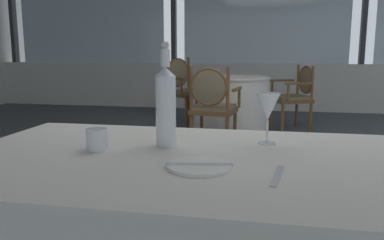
{
  "coord_description": "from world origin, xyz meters",
  "views": [
    {
      "loc": [
        0.11,
        -3.0,
        1.07
      ],
      "look_at": [
        -0.18,
        -1.53,
        0.81
      ],
      "focal_mm": 36.93,
      "sensor_mm": 36.0,
      "label": 1
    }
  ],
  "objects_px": {
    "water_bottle": "(166,104)",
    "water_tumbler": "(97,139)",
    "side_plate": "(199,166)",
    "dining_chair_1_0": "(183,85)",
    "wine_glass": "(268,108)",
    "dining_chair_1_1": "(212,102)",
    "dining_chair_1_2": "(296,92)"
  },
  "relations": [
    {
      "from": "side_plate",
      "to": "dining_chair_1_0",
      "type": "xyz_separation_m",
      "value": [
        -1.06,
        4.64,
        -0.17
      ]
    },
    {
      "from": "water_bottle",
      "to": "water_tumbler",
      "type": "xyz_separation_m",
      "value": [
        -0.21,
        -0.1,
        -0.11
      ]
    },
    {
      "from": "water_tumbler",
      "to": "dining_chair_1_1",
      "type": "distance_m",
      "value": 3.01
    },
    {
      "from": "side_plate",
      "to": "water_bottle",
      "type": "xyz_separation_m",
      "value": [
        -0.16,
        0.24,
        0.14
      ]
    },
    {
      "from": "dining_chair_1_0",
      "to": "dining_chair_1_2",
      "type": "xyz_separation_m",
      "value": [
        1.61,
        -0.2,
        -0.05
      ]
    },
    {
      "from": "side_plate",
      "to": "water_bottle",
      "type": "relative_size",
      "value": 0.51
    },
    {
      "from": "wine_glass",
      "to": "dining_chair_1_2",
      "type": "height_order",
      "value": "wine_glass"
    },
    {
      "from": "wine_glass",
      "to": "dining_chair_1_0",
      "type": "bearing_deg",
      "value": 106.09
    },
    {
      "from": "dining_chair_1_1",
      "to": "water_tumbler",
      "type": "bearing_deg",
      "value": -172.4
    },
    {
      "from": "water_bottle",
      "to": "water_tumbler",
      "type": "relative_size",
      "value": 5.03
    },
    {
      "from": "water_bottle",
      "to": "dining_chair_1_2",
      "type": "height_order",
      "value": "water_bottle"
    },
    {
      "from": "water_bottle",
      "to": "dining_chair_1_0",
      "type": "relative_size",
      "value": 0.36
    },
    {
      "from": "wine_glass",
      "to": "dining_chair_1_0",
      "type": "distance_m",
      "value": 4.48
    },
    {
      "from": "side_plate",
      "to": "dining_chair_1_0",
      "type": "bearing_deg",
      "value": 102.82
    },
    {
      "from": "dining_chair_1_2",
      "to": "dining_chair_1_1",
      "type": "bearing_deg",
      "value": 30.08
    },
    {
      "from": "dining_chair_1_0",
      "to": "dining_chair_1_1",
      "type": "bearing_deg",
      "value": -29.91
    },
    {
      "from": "water_bottle",
      "to": "dining_chair_1_1",
      "type": "xyz_separation_m",
      "value": [
        -0.25,
        2.9,
        -0.36
      ]
    },
    {
      "from": "side_plate",
      "to": "dining_chair_1_1",
      "type": "distance_m",
      "value": 3.18
    },
    {
      "from": "dining_chair_1_1",
      "to": "dining_chair_1_2",
      "type": "distance_m",
      "value": 1.62
    },
    {
      "from": "wine_glass",
      "to": "water_tumbler",
      "type": "height_order",
      "value": "wine_glass"
    },
    {
      "from": "side_plate",
      "to": "dining_chair_1_0",
      "type": "relative_size",
      "value": 0.19
    },
    {
      "from": "wine_glass",
      "to": "water_tumbler",
      "type": "distance_m",
      "value": 0.6
    },
    {
      "from": "wine_glass",
      "to": "side_plate",
      "type": "bearing_deg",
      "value": -118.62
    },
    {
      "from": "water_bottle",
      "to": "wine_glass",
      "type": "relative_size",
      "value": 1.98
    },
    {
      "from": "dining_chair_1_0",
      "to": "dining_chair_1_2",
      "type": "height_order",
      "value": "dining_chair_1_0"
    },
    {
      "from": "water_bottle",
      "to": "dining_chair_1_0",
      "type": "bearing_deg",
      "value": 101.51
    },
    {
      "from": "water_bottle",
      "to": "water_tumbler",
      "type": "distance_m",
      "value": 0.26
    },
    {
      "from": "side_plate",
      "to": "dining_chair_1_2",
      "type": "height_order",
      "value": "dining_chair_1_2"
    },
    {
      "from": "water_bottle",
      "to": "dining_chair_1_1",
      "type": "distance_m",
      "value": 2.93
    },
    {
      "from": "side_plate",
      "to": "dining_chair_1_1",
      "type": "height_order",
      "value": "dining_chair_1_1"
    },
    {
      "from": "side_plate",
      "to": "wine_glass",
      "type": "xyz_separation_m",
      "value": [
        0.18,
        0.34,
        0.12
      ]
    },
    {
      "from": "side_plate",
      "to": "dining_chair_1_2",
      "type": "relative_size",
      "value": 0.21
    }
  ]
}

